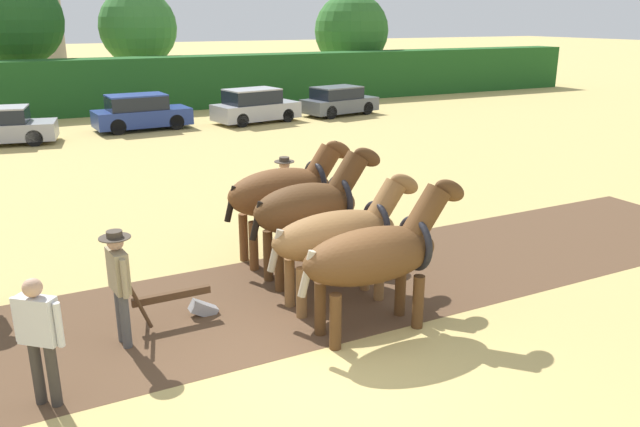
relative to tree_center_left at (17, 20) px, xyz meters
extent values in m
plane|color=tan|center=(2.81, -30.28, -4.55)|extent=(240.00, 240.00, 0.00)
cube|color=brown|center=(-0.60, -28.07, -4.55)|extent=(28.41, 4.07, 0.01)
cube|color=#1E511E|center=(2.81, -3.67, -3.18)|extent=(61.98, 1.99, 2.74)
cylinder|color=brown|center=(0.00, 0.00, -2.91)|extent=(0.44, 0.44, 3.29)
sphere|color=#1E4C1E|center=(0.00, 0.00, 0.02)|extent=(4.64, 4.64, 4.64)
cylinder|color=#4C3823|center=(6.28, 0.89, -3.08)|extent=(0.44, 0.44, 2.94)
sphere|color=#387533|center=(6.28, 0.89, -0.40)|extent=(4.41, 4.41, 4.41)
cylinder|color=#4C3823|center=(19.71, -0.26, -3.29)|extent=(0.44, 0.44, 2.53)
sphere|color=#2D6628|center=(19.71, -0.26, -0.70)|extent=(4.82, 4.82, 4.82)
cylinder|color=gray|center=(3.02, 21.62, -1.32)|extent=(2.01, 2.01, 6.47)
ellipsoid|color=#513319|center=(3.68, -29.74, -3.29)|extent=(2.28, 0.93, 0.86)
cylinder|color=#513319|center=(4.41, -29.48, -4.11)|extent=(0.18, 0.18, 0.88)
cylinder|color=#513319|center=(4.42, -29.98, -4.11)|extent=(0.18, 0.18, 0.88)
cylinder|color=#513319|center=(2.94, -29.50, -4.11)|extent=(0.18, 0.18, 0.88)
cylinder|color=#513319|center=(2.94, -30.00, -4.11)|extent=(0.18, 0.18, 0.88)
cylinder|color=#513319|center=(4.64, -29.73, -2.77)|extent=(0.84, 0.42, 0.96)
ellipsoid|color=#513319|center=(5.10, -29.73, -2.44)|extent=(0.68, 0.27, 0.54)
cube|color=gray|center=(4.85, -29.73, -2.58)|extent=(0.46, 0.08, 0.61)
cylinder|color=gray|center=(2.60, -29.75, -3.38)|extent=(0.30, 0.12, 0.71)
torus|color=black|center=(4.47, -29.73, -3.22)|extent=(0.12, 0.88, 0.88)
ellipsoid|color=brown|center=(3.67, -28.60, -3.32)|extent=(2.30, 0.88, 0.82)
cylinder|color=brown|center=(4.41, -28.35, -4.12)|extent=(0.18, 0.18, 0.86)
cylinder|color=brown|center=(4.41, -28.83, -4.12)|extent=(0.18, 0.18, 0.86)
cylinder|color=brown|center=(2.92, -28.37, -4.12)|extent=(0.18, 0.18, 0.86)
cylinder|color=brown|center=(2.92, -28.84, -4.12)|extent=(0.18, 0.18, 0.86)
cylinder|color=brown|center=(4.64, -28.59, -2.87)|extent=(0.74, 0.39, 0.83)
ellipsoid|color=brown|center=(5.02, -28.58, -2.60)|extent=(0.68, 0.27, 0.54)
cube|color=gray|center=(4.81, -28.59, -2.70)|extent=(0.39, 0.08, 0.52)
cylinder|color=gray|center=(2.58, -28.61, -3.41)|extent=(0.30, 0.12, 0.71)
torus|color=black|center=(4.47, -28.59, -3.26)|extent=(0.12, 0.84, 0.84)
ellipsoid|color=#513319|center=(3.65, -27.45, -3.16)|extent=(2.02, 0.99, 0.92)
cylinder|color=#513319|center=(4.30, -27.18, -4.06)|extent=(0.18, 0.18, 0.98)
cylinder|color=#513319|center=(4.31, -27.71, -4.06)|extent=(0.18, 0.18, 0.98)
cylinder|color=#513319|center=(3.00, -27.20, -4.06)|extent=(0.18, 0.18, 0.98)
cylinder|color=#513319|center=(3.00, -27.73, -4.06)|extent=(0.18, 0.18, 0.98)
cylinder|color=#513319|center=(4.51, -27.45, -2.65)|extent=(0.84, 0.44, 0.94)
ellipsoid|color=#513319|center=(4.94, -27.44, -2.34)|extent=(0.68, 0.27, 0.54)
cube|color=black|center=(4.70, -27.44, -2.45)|extent=(0.44, 0.08, 0.59)
cylinder|color=black|center=(2.70, -27.46, -3.26)|extent=(0.30, 0.12, 0.71)
torus|color=black|center=(4.36, -27.45, -3.09)|extent=(0.12, 0.93, 0.93)
ellipsoid|color=brown|center=(3.64, -26.31, -3.14)|extent=(2.19, 1.03, 0.96)
cylinder|color=brown|center=(4.35, -26.03, -4.06)|extent=(0.18, 0.18, 0.98)
cylinder|color=brown|center=(4.35, -26.58, -4.06)|extent=(0.18, 0.18, 0.98)
cylinder|color=brown|center=(2.93, -26.04, -4.06)|extent=(0.18, 0.18, 0.98)
cylinder|color=brown|center=(2.94, -26.60, -4.06)|extent=(0.18, 0.18, 0.98)
cylinder|color=brown|center=(4.57, -26.30, -2.67)|extent=(0.79, 0.46, 0.85)
ellipsoid|color=brown|center=(4.94, -26.30, -2.41)|extent=(0.68, 0.27, 0.54)
cube|color=black|center=(4.73, -26.30, -2.47)|extent=(0.38, 0.08, 0.50)
cylinder|color=black|center=(2.61, -26.32, -3.24)|extent=(0.30, 0.12, 0.71)
torus|color=black|center=(4.40, -26.30, -3.07)|extent=(0.12, 0.97, 0.96)
cube|color=#4C331E|center=(0.99, -28.05, -4.10)|extent=(1.26, 0.11, 0.12)
cube|color=#939399|center=(1.50, -28.05, -4.45)|extent=(0.48, 0.21, 0.39)
cylinder|color=#4C331E|center=(0.42, -27.86, -4.00)|extent=(0.40, 0.06, 0.96)
cylinder|color=#4C331E|center=(0.43, -28.26, -4.00)|extent=(0.40, 0.06, 0.96)
cylinder|color=#4C4C4C|center=(0.15, -28.35, -4.11)|extent=(0.14, 0.14, 0.88)
cylinder|color=#4C4C4C|center=(0.18, -28.58, -4.11)|extent=(0.14, 0.14, 0.88)
cube|color=tan|center=(0.16, -28.46, -3.36)|extent=(0.26, 0.54, 0.63)
sphere|color=tan|center=(0.16, -28.46, -2.92)|extent=(0.24, 0.24, 0.24)
cylinder|color=tan|center=(0.13, -28.16, -3.38)|extent=(0.09, 0.09, 0.59)
cylinder|color=tan|center=(0.20, -28.76, -3.38)|extent=(0.09, 0.09, 0.59)
cylinder|color=#42382D|center=(0.16, -28.46, -2.85)|extent=(0.45, 0.45, 0.02)
cylinder|color=#42382D|center=(0.16, -28.46, -2.80)|extent=(0.23, 0.23, 0.10)
cylinder|color=#38332D|center=(4.26, -24.83, -4.12)|extent=(0.14, 0.14, 0.87)
cylinder|color=#38332D|center=(4.39, -25.01, -4.12)|extent=(0.14, 0.14, 0.87)
cube|color=#B7B7BC|center=(4.32, -24.92, -3.37)|extent=(0.46, 0.53, 0.62)
sphere|color=tan|center=(4.32, -24.92, -2.94)|extent=(0.24, 0.24, 0.24)
cylinder|color=#B7B7BC|center=(4.15, -24.68, -3.40)|extent=(0.09, 0.09, 0.58)
cylinder|color=#B7B7BC|center=(4.50, -25.16, -3.40)|extent=(0.09, 0.09, 0.58)
cylinder|color=#42382D|center=(4.32, -24.92, -2.87)|extent=(0.45, 0.45, 0.02)
cylinder|color=#42382D|center=(4.32, -24.92, -2.82)|extent=(0.22, 0.22, 0.10)
cylinder|color=#38332D|center=(-1.07, -29.53, -4.12)|extent=(0.14, 0.14, 0.87)
cylinder|color=#38332D|center=(-0.89, -29.68, -4.12)|extent=(0.14, 0.14, 0.87)
cube|color=silver|center=(-0.98, -29.61, -3.37)|extent=(0.52, 0.48, 0.62)
sphere|color=tan|center=(-0.98, -29.61, -2.94)|extent=(0.24, 0.24, 0.24)
cylinder|color=silver|center=(-1.21, -29.41, -3.39)|extent=(0.09, 0.09, 0.58)
cylinder|color=silver|center=(-0.75, -29.80, -3.39)|extent=(0.09, 0.09, 0.58)
cube|color=#9E9EA8|center=(-1.33, -10.46, -4.05)|extent=(4.16, 2.35, 0.66)
cylinder|color=black|center=(-0.01, -9.91, -4.23)|extent=(0.66, 0.32, 0.63)
cylinder|color=black|center=(-0.26, -11.40, -4.23)|extent=(0.66, 0.32, 0.63)
cube|color=navy|center=(4.19, -9.49, -4.01)|extent=(4.16, 2.00, 0.71)
cube|color=black|center=(3.99, -9.51, -3.37)|extent=(2.53, 1.71, 0.58)
cube|color=navy|center=(3.99, -9.51, -3.04)|extent=(2.53, 1.71, 0.06)
cylinder|color=black|center=(5.39, -8.66, -4.22)|extent=(0.69, 0.27, 0.67)
cylinder|color=black|center=(5.50, -10.15, -4.22)|extent=(0.69, 0.27, 0.67)
cylinder|color=black|center=(2.89, -8.83, -4.22)|extent=(0.69, 0.27, 0.67)
cylinder|color=black|center=(2.99, -10.33, -4.22)|extent=(0.69, 0.27, 0.67)
cube|color=#A8A8B2|center=(9.35, -9.84, -4.02)|extent=(4.21, 2.44, 0.72)
cube|color=black|center=(9.16, -9.88, -3.35)|extent=(2.62, 1.98, 0.61)
cube|color=#A8A8B2|center=(9.16, -9.88, -3.01)|extent=(2.62, 1.98, 0.06)
cylinder|color=black|center=(10.42, -8.87, -4.24)|extent=(0.65, 0.33, 0.62)
cylinder|color=black|center=(10.69, -10.37, -4.24)|extent=(0.65, 0.33, 0.62)
cylinder|color=black|center=(8.00, -9.31, -4.24)|extent=(0.65, 0.33, 0.62)
cylinder|color=black|center=(8.28, -10.82, -4.24)|extent=(0.65, 0.33, 0.62)
cube|color=#565B66|center=(13.94, -9.52, -4.05)|extent=(4.10, 2.44, 0.65)
cube|color=black|center=(13.75, -9.56, -3.45)|extent=(2.56, 1.96, 0.53)
cube|color=#565B66|center=(13.75, -9.56, -3.16)|extent=(2.56, 1.96, 0.06)
cylinder|color=black|center=(14.95, -8.56, -4.23)|extent=(0.68, 0.35, 0.65)
cylinder|color=black|center=(15.25, -10.01, -4.23)|extent=(0.68, 0.35, 0.65)
cylinder|color=black|center=(12.63, -9.04, -4.23)|extent=(0.68, 0.35, 0.65)
cylinder|color=black|center=(12.92, -10.49, -4.23)|extent=(0.68, 0.35, 0.65)
camera|label=1|loc=(-0.93, -37.30, 0.17)|focal=35.00mm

